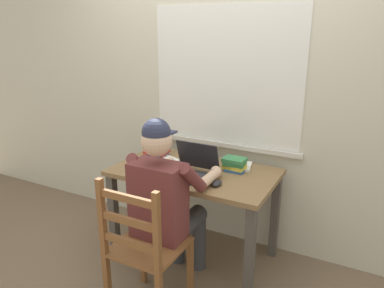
% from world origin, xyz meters
% --- Properties ---
extents(ground_plane, '(8.00, 8.00, 0.00)m').
position_xyz_m(ground_plane, '(0.00, 0.00, 0.00)').
color(ground_plane, brown).
extents(back_wall, '(6.00, 0.08, 2.60)m').
position_xyz_m(back_wall, '(0.00, 0.43, 1.30)').
color(back_wall, beige).
rests_on(back_wall, ground).
extents(desk, '(1.21, 0.69, 0.74)m').
position_xyz_m(desk, '(0.00, 0.00, 0.63)').
color(desk, olive).
rests_on(desk, ground).
extents(seated_person, '(0.50, 0.60, 1.25)m').
position_xyz_m(seated_person, '(0.01, -0.42, 0.69)').
color(seated_person, brown).
rests_on(seated_person, ground).
extents(wooden_chair, '(0.42, 0.42, 0.95)m').
position_xyz_m(wooden_chair, '(0.01, -0.70, 0.47)').
color(wooden_chair, brown).
rests_on(wooden_chair, ground).
extents(laptop, '(0.33, 0.30, 0.23)m').
position_xyz_m(laptop, '(0.03, -0.09, 0.79)').
color(laptop, '#232328').
rests_on(laptop, desk).
extents(computer_mouse, '(0.06, 0.10, 0.03)m').
position_xyz_m(computer_mouse, '(0.26, -0.18, 0.75)').
color(computer_mouse, '#232328').
rests_on(computer_mouse, desk).
extents(coffee_mug_white, '(0.12, 0.08, 0.10)m').
position_xyz_m(coffee_mug_white, '(-0.17, 0.16, 0.79)').
color(coffee_mug_white, beige).
rests_on(coffee_mug_white, desk).
extents(coffee_mug_dark, '(0.11, 0.07, 0.10)m').
position_xyz_m(coffee_mug_dark, '(-0.34, -0.18, 0.79)').
color(coffee_mug_dark, '#2D384C').
rests_on(coffee_mug_dark, desk).
extents(book_stack_main, '(0.17, 0.15, 0.10)m').
position_xyz_m(book_stack_main, '(0.27, 0.13, 0.79)').
color(book_stack_main, '#2D5B9E').
rests_on(book_stack_main, desk).
extents(book_stack_side, '(0.20, 0.16, 0.07)m').
position_xyz_m(book_stack_side, '(-0.42, 0.14, 0.77)').
color(book_stack_side, '#2D5B9E').
rests_on(book_stack_side, desk).
extents(paper_pile_near_laptop, '(0.22, 0.23, 0.02)m').
position_xyz_m(paper_pile_near_laptop, '(0.27, 0.22, 0.75)').
color(paper_pile_near_laptop, white).
rests_on(paper_pile_near_laptop, desk).
extents(paper_pile_back_corner, '(0.23, 0.21, 0.02)m').
position_xyz_m(paper_pile_back_corner, '(-0.29, 0.07, 0.75)').
color(paper_pile_back_corner, white).
rests_on(paper_pile_back_corner, desk).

